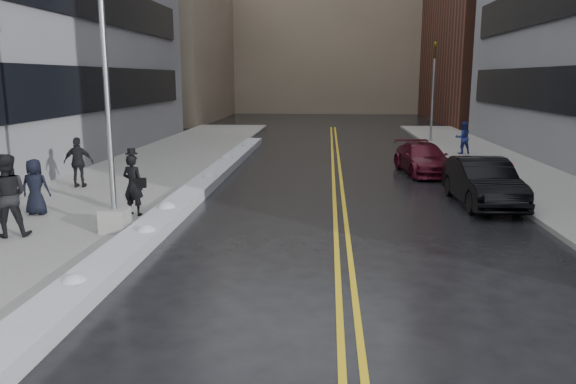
% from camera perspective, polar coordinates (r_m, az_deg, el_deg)
% --- Properties ---
extents(ground, '(160.00, 160.00, 0.00)m').
position_cam_1_polar(ground, '(12.40, -5.96, -7.45)').
color(ground, black).
rests_on(ground, ground).
extents(sidewalk_west, '(5.50, 50.00, 0.15)m').
position_cam_1_polar(sidewalk_west, '(23.26, -15.71, 1.35)').
color(sidewalk_west, gray).
rests_on(sidewalk_west, ground).
extents(sidewalk_east, '(4.00, 50.00, 0.15)m').
position_cam_1_polar(sidewalk_east, '(23.28, 23.85, 0.79)').
color(sidewalk_east, gray).
rests_on(sidewalk_east, ground).
extents(lane_line_left, '(0.12, 50.00, 0.01)m').
position_cam_1_polar(lane_line_left, '(21.91, 4.66, 0.95)').
color(lane_line_left, gold).
rests_on(lane_line_left, ground).
extents(lane_line_right, '(0.12, 50.00, 0.01)m').
position_cam_1_polar(lane_line_right, '(21.92, 5.45, 0.93)').
color(lane_line_right, gold).
rests_on(lane_line_right, ground).
extents(snow_ridge, '(0.90, 30.00, 0.34)m').
position_cam_1_polar(snow_ridge, '(20.43, -8.87, 0.54)').
color(snow_ridge, silver).
rests_on(snow_ridge, ground).
extents(building_west_far, '(14.00, 22.00, 18.00)m').
position_cam_1_polar(building_west_far, '(58.47, -14.01, 16.11)').
color(building_west_far, gray).
rests_on(building_west_far, ground).
extents(building_far, '(36.00, 16.00, 22.00)m').
position_cam_1_polar(building_far, '(71.88, 4.18, 17.10)').
color(building_far, gray).
rests_on(building_far, ground).
extents(lamppost, '(0.65, 0.65, 7.62)m').
position_cam_1_polar(lamppost, '(14.65, -17.66, 5.17)').
color(lamppost, gray).
rests_on(lamppost, sidewalk_west).
extents(fire_hydrant, '(0.26, 0.26, 0.73)m').
position_cam_1_polar(fire_hydrant, '(22.88, 21.59, 2.00)').
color(fire_hydrant, maroon).
rests_on(fire_hydrant, sidewalk_east).
extents(traffic_signal, '(0.16, 0.20, 6.00)m').
position_cam_1_polar(traffic_signal, '(36.11, 14.53, 10.21)').
color(traffic_signal, gray).
rests_on(traffic_signal, sidewalk_east).
extents(pedestrian_fedora, '(0.74, 0.59, 1.76)m').
position_cam_1_polar(pedestrian_fedora, '(16.55, -15.45, 0.71)').
color(pedestrian_fedora, black).
rests_on(pedestrian_fedora, sidewalk_west).
extents(pedestrian_b, '(1.20, 1.06, 2.06)m').
position_cam_1_polar(pedestrian_b, '(15.41, -26.66, -0.33)').
color(pedestrian_b, black).
rests_on(pedestrian_b, sidewalk_west).
extents(pedestrian_c, '(0.82, 0.57, 1.61)m').
position_cam_1_polar(pedestrian_c, '(17.58, -24.29, 0.47)').
color(pedestrian_c, black).
rests_on(pedestrian_c, sidewalk_west).
extents(pedestrian_d, '(1.09, 0.54, 1.80)m').
position_cam_1_polar(pedestrian_d, '(21.41, -20.50, 2.84)').
color(pedestrian_d, black).
rests_on(pedestrian_d, sidewalk_west).
extents(pedestrian_east, '(0.91, 0.77, 1.65)m').
position_cam_1_polar(pedestrian_east, '(30.43, 17.34, 5.28)').
color(pedestrian_east, navy).
rests_on(pedestrian_east, sidewalk_east).
extents(car_black, '(1.77, 4.60, 1.50)m').
position_cam_1_polar(car_black, '(18.96, 19.17, 0.96)').
color(car_black, black).
rests_on(car_black, ground).
extents(car_maroon, '(2.30, 4.59, 1.28)m').
position_cam_1_polar(car_maroon, '(24.56, 13.58, 3.31)').
color(car_maroon, '#470B19').
rests_on(car_maroon, ground).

